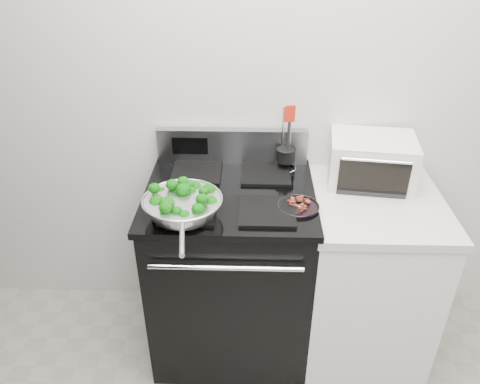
{
  "coord_description": "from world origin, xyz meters",
  "views": [
    {
      "loc": [
        -0.2,
        -0.44,
        2.06
      ],
      "look_at": [
        -0.25,
        1.36,
        0.98
      ],
      "focal_mm": 35.0,
      "sensor_mm": 36.0,
      "label": 1
    }
  ],
  "objects_px": {
    "bacon_plate": "(298,204)",
    "toaster_oven": "(371,160)",
    "utensil_holder": "(286,158)",
    "skillet": "(183,205)",
    "gas_range": "(231,268)"
  },
  "relations": [
    {
      "from": "utensil_holder",
      "to": "toaster_oven",
      "type": "bearing_deg",
      "value": -13.88
    },
    {
      "from": "gas_range",
      "to": "skillet",
      "type": "bearing_deg",
      "value": -132.06
    },
    {
      "from": "bacon_plate",
      "to": "utensil_holder",
      "type": "distance_m",
      "value": 0.36
    },
    {
      "from": "utensil_holder",
      "to": "toaster_oven",
      "type": "xyz_separation_m",
      "value": [
        0.41,
        -0.06,
        0.02
      ]
    },
    {
      "from": "skillet",
      "to": "bacon_plate",
      "type": "xyz_separation_m",
      "value": [
        0.49,
        0.08,
        -0.04
      ]
    },
    {
      "from": "gas_range",
      "to": "toaster_oven",
      "type": "relative_size",
      "value": 2.63
    },
    {
      "from": "skillet",
      "to": "utensil_holder",
      "type": "height_order",
      "value": "utensil_holder"
    },
    {
      "from": "skillet",
      "to": "utensil_holder",
      "type": "xyz_separation_m",
      "value": [
        0.46,
        0.43,
        0.01
      ]
    },
    {
      "from": "bacon_plate",
      "to": "toaster_oven",
      "type": "height_order",
      "value": "toaster_oven"
    },
    {
      "from": "skillet",
      "to": "toaster_oven",
      "type": "xyz_separation_m",
      "value": [
        0.86,
        0.38,
        0.03
      ]
    },
    {
      "from": "gas_range",
      "to": "toaster_oven",
      "type": "xyz_separation_m",
      "value": [
        0.68,
        0.17,
        0.55
      ]
    },
    {
      "from": "bacon_plate",
      "to": "toaster_oven",
      "type": "distance_m",
      "value": 0.48
    },
    {
      "from": "skillet",
      "to": "toaster_oven",
      "type": "distance_m",
      "value": 0.94
    },
    {
      "from": "bacon_plate",
      "to": "skillet",
      "type": "bearing_deg",
      "value": -171.08
    },
    {
      "from": "skillet",
      "to": "toaster_oven",
      "type": "bearing_deg",
      "value": 16.19
    }
  ]
}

